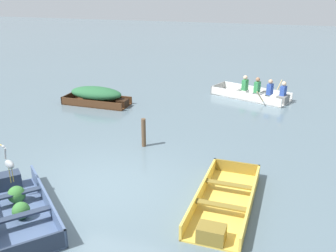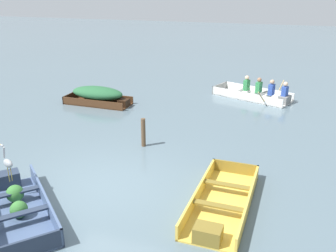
% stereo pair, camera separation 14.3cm
% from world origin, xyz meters
% --- Properties ---
extents(ground_plane, '(80.00, 80.00, 0.00)m').
position_xyz_m(ground_plane, '(0.00, 0.00, 0.00)').
color(ground_plane, slate).
extents(dinghy_slate_blue_foreground, '(2.98, 2.88, 0.42)m').
position_xyz_m(dinghy_slate_blue_foreground, '(-1.30, -1.47, 0.15)').
color(dinghy_slate_blue_foreground, '#475B7F').
rests_on(dinghy_slate_blue_foreground, ground).
extents(skiff_yellow_near_moored, '(1.24, 3.03, 0.34)m').
position_xyz_m(skiff_yellow_near_moored, '(2.78, -0.04, 0.11)').
color(skiff_yellow_near_moored, '#E5BC47').
rests_on(skiff_yellow_near_moored, ground).
extents(skiff_dark_varnish_mid_moored, '(2.65, 1.04, 0.71)m').
position_xyz_m(skiff_dark_varnish_mid_moored, '(-3.21, 5.79, 0.39)').
color(skiff_dark_varnish_mid_moored, '#4C2D19').
rests_on(skiff_dark_varnish_mid_moored, ground).
extents(rowboat_white_with_crew, '(3.39, 2.55, 0.91)m').
position_xyz_m(rowboat_white_with_crew, '(2.72, 8.46, 0.23)').
color(rowboat_white_with_crew, white).
rests_on(rowboat_white_with_crew, ground).
extents(heron_on_dinghy, '(0.44, 0.26, 0.84)m').
position_xyz_m(heron_on_dinghy, '(-1.73, -1.04, 0.88)').
color(heron_on_dinghy, olive).
rests_on(heron_on_dinghy, dinghy_slate_blue_foreground).
extents(mooring_post, '(0.13, 0.13, 0.85)m').
position_xyz_m(mooring_post, '(0.00, 2.52, 0.43)').
color(mooring_post, brown).
rests_on(mooring_post, ground).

